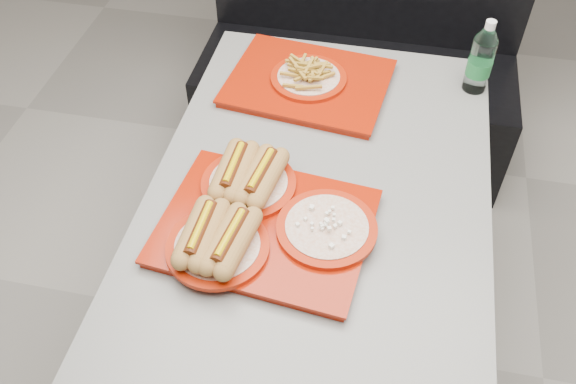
% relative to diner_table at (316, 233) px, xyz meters
% --- Properties ---
extents(ground, '(6.00, 6.00, 0.00)m').
position_rel_diner_table_xyz_m(ground, '(0.00, 0.00, -0.58)').
color(ground, gray).
rests_on(ground, ground).
extents(diner_table, '(0.92, 1.42, 0.75)m').
position_rel_diner_table_xyz_m(diner_table, '(0.00, 0.00, 0.00)').
color(diner_table, black).
rests_on(diner_table, ground).
extents(booth_bench, '(1.30, 0.57, 1.35)m').
position_rel_diner_table_xyz_m(booth_bench, '(0.00, 1.09, -0.18)').
color(booth_bench, black).
rests_on(booth_bench, ground).
extents(tray_near, '(0.55, 0.47, 0.11)m').
position_rel_diner_table_xyz_m(tray_near, '(-0.13, -0.14, 0.21)').
color(tray_near, '#8E1603').
rests_on(tray_near, diner_table).
extents(tray_far, '(0.53, 0.44, 0.10)m').
position_rel_diner_table_xyz_m(tray_far, '(-0.11, 0.45, 0.19)').
color(tray_far, '#8E1603').
rests_on(tray_far, diner_table).
extents(water_bottle, '(0.08, 0.08, 0.24)m').
position_rel_diner_table_xyz_m(water_bottle, '(0.40, 0.54, 0.27)').
color(water_bottle, silver).
rests_on(water_bottle, diner_table).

